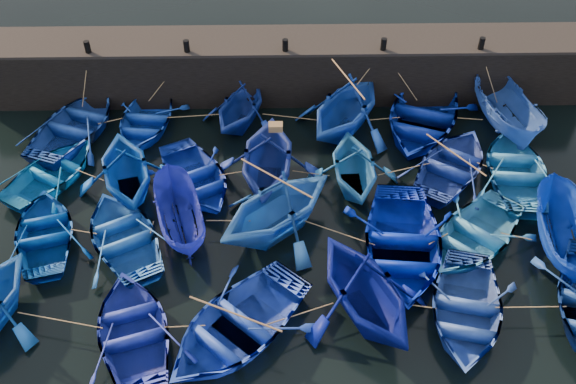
{
  "coord_description": "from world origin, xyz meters",
  "views": [
    {
      "loc": [
        -0.29,
        -13.41,
        16.29
      ],
      "look_at": [
        0.0,
        3.2,
        0.7
      ],
      "focal_mm": 40.0,
      "sensor_mm": 36.0,
      "label": 1
    }
  ],
  "objects_px": {
    "boat_0": "(76,125)",
    "wooden_crate": "(276,127)",
    "boat_13": "(45,232)",
    "boat_8": "(195,177)"
  },
  "relations": [
    {
      "from": "boat_0",
      "to": "wooden_crate",
      "type": "height_order",
      "value": "wooden_crate"
    },
    {
      "from": "wooden_crate",
      "to": "boat_0",
      "type": "bearing_deg",
      "value": 159.57
    },
    {
      "from": "boat_0",
      "to": "boat_8",
      "type": "height_order",
      "value": "boat_0"
    },
    {
      "from": "boat_0",
      "to": "wooden_crate",
      "type": "xyz_separation_m",
      "value": [
        8.11,
        -3.02,
        2.08
      ]
    },
    {
      "from": "boat_13",
      "to": "boat_0",
      "type": "bearing_deg",
      "value": -102.06
    },
    {
      "from": "boat_13",
      "to": "wooden_crate",
      "type": "relative_size",
      "value": 8.36
    },
    {
      "from": "boat_8",
      "to": "wooden_crate",
      "type": "relative_size",
      "value": 8.84
    },
    {
      "from": "boat_13",
      "to": "wooden_crate",
      "type": "distance_m",
      "value": 8.64
    },
    {
      "from": "boat_0",
      "to": "wooden_crate",
      "type": "distance_m",
      "value": 8.9
    },
    {
      "from": "boat_0",
      "to": "boat_8",
      "type": "distance_m",
      "value": 6.03
    }
  ]
}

